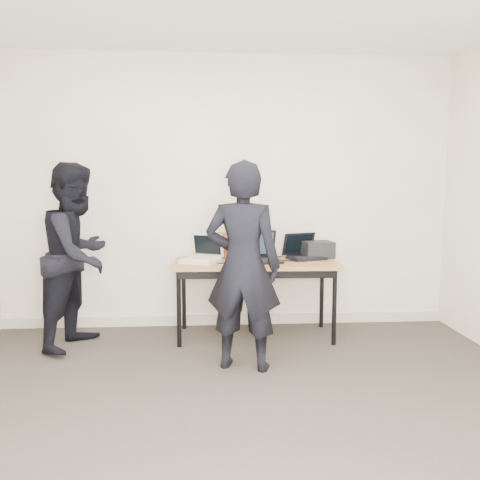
{
  "coord_description": "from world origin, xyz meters",
  "views": [
    {
      "loc": [
        -0.15,
        -2.44,
        1.43
      ],
      "look_at": [
        0.1,
        1.6,
        0.95
      ],
      "focal_mm": 35.0,
      "sensor_mm": 36.0,
      "label": 1
    }
  ],
  "objects": [
    {
      "name": "room",
      "position": [
        0.0,
        0.0,
        1.35
      ],
      "size": [
        4.6,
        4.6,
        2.8
      ],
      "color": "#3A312C",
      "rests_on": "ground"
    },
    {
      "name": "desk",
      "position": [
        0.26,
        1.83,
        0.66
      ],
      "size": [
        1.52,
        0.69,
        0.72
      ],
      "rotation": [
        0.0,
        0.0,
        -0.02
      ],
      "color": "olive",
      "rests_on": "ground"
    },
    {
      "name": "laptop_beige",
      "position": [
        -0.24,
        1.84,
        0.77
      ],
      "size": [
        0.42,
        0.42,
        0.26
      ],
      "rotation": [
        0.0,
        0.0,
        -0.46
      ],
      "color": "beige",
      "rests_on": "desk"
    },
    {
      "name": "laptop_center",
      "position": [
        0.3,
        1.85,
        0.78
      ],
      "size": [
        0.41,
        0.4,
        0.28
      ],
      "rotation": [
        0.0,
        0.0,
        0.14
      ],
      "color": "black",
      "rests_on": "desk"
    },
    {
      "name": "laptop_right",
      "position": [
        0.74,
        1.99,
        0.78
      ],
      "size": [
        0.41,
        0.4,
        0.24
      ],
      "rotation": [
        0.0,
        0.0,
        0.32
      ],
      "color": "black",
      "rests_on": "desk"
    },
    {
      "name": "leather_satchel",
      "position": [
        0.08,
        2.06,
        0.85
      ],
      "size": [
        0.38,
        0.22,
        0.25
      ],
      "rotation": [
        0.0,
        0.0,
        -0.13
      ],
      "color": "brown",
      "rests_on": "desk"
    },
    {
      "name": "tissue",
      "position": [
        0.11,
        2.07,
        1.0
      ],
      "size": [
        0.13,
        0.1,
        0.08
      ],
      "primitive_type": "ellipsoid",
      "rotation": [
        0.0,
        0.0,
        0.0
      ],
      "color": "white",
      "rests_on": "leather_satchel"
    },
    {
      "name": "equipment_box",
      "position": [
        0.89,
        2.03,
        0.8
      ],
      "size": [
        0.31,
        0.27,
        0.16
      ],
      "primitive_type": "cube",
      "rotation": [
        0.0,
        0.0,
        0.14
      ],
      "color": "black",
      "rests_on": "desk"
    },
    {
      "name": "power_brick",
      "position": [
        0.04,
        1.67,
        0.74
      ],
      "size": [
        0.1,
        0.07,
        0.03
      ],
      "primitive_type": "cube",
      "rotation": [
        0.0,
        0.0,
        0.15
      ],
      "color": "black",
      "rests_on": "desk"
    },
    {
      "name": "cables",
      "position": [
        0.21,
        1.85,
        0.72
      ],
      "size": [
        1.01,
        0.44,
        0.01
      ],
      "rotation": [
        0.0,
        0.0,
        0.06
      ],
      "color": "black",
      "rests_on": "desk"
    },
    {
      "name": "person_typist",
      "position": [
        0.09,
        1.1,
        0.81
      ],
      "size": [
        0.67,
        0.52,
        1.61
      ],
      "primitive_type": "imported",
      "rotation": [
        0.0,
        0.0,
        2.89
      ],
      "color": "black",
      "rests_on": "ground"
    },
    {
      "name": "person_observer",
      "position": [
        -1.32,
        1.71,
        0.81
      ],
      "size": [
        0.82,
        0.93,
        1.62
      ],
      "primitive_type": "imported",
      "rotation": [
        0.0,
        0.0,
        1.27
      ],
      "color": "black",
      "rests_on": "ground"
    },
    {
      "name": "baseboard",
      "position": [
        0.0,
        2.23,
        0.05
      ],
      "size": [
        4.5,
        0.03,
        0.1
      ],
      "primitive_type": "cube",
      "color": "#B6AB97",
      "rests_on": "ground"
    }
  ]
}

